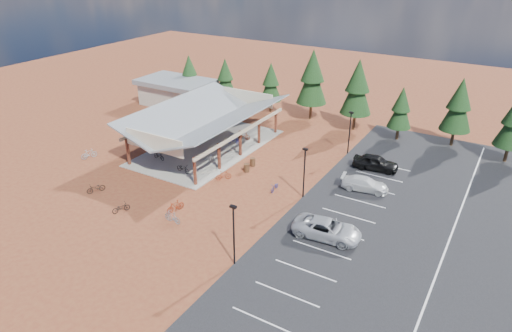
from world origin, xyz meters
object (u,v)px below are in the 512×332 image
Objects in this scene: lamp_post_1 at (304,169)px; bike_8 at (96,188)px; bike_13 at (172,217)px; bike_12 at (121,208)px; car_3 at (365,184)px; lamp_post_2 at (350,130)px; bike_0 at (159,156)px; outbuilding at (176,92)px; bike_11 at (175,206)px; trash_bin_1 at (253,162)px; trash_bin_0 at (247,168)px; car_2 at (327,229)px; bike_5 at (208,156)px; bike_3 at (223,120)px; bike_14 at (275,187)px; bike_2 at (208,134)px; lamp_post_0 at (234,231)px; bike_1 at (185,141)px; bike_15 at (224,175)px; bike_7 at (244,136)px; bike_9 at (89,154)px; bike_4 at (183,168)px; bike_pavilion at (207,118)px; bike_6 at (233,140)px.

bike_8 is at bearing -151.66° from lamp_post_1.
bike_12 is at bearing -75.18° from bike_13.
lamp_post_2 is at bearing 22.25° from car_3.
bike_13 is at bearing -123.98° from bike_0.
outbuilding is 5.96× the size of bike_11.
bike_11 is at bearing -94.79° from trash_bin_1.
bike_8 is (-17.86, -21.63, -2.50)m from lamp_post_2.
car_2 reaches higher than trash_bin_0.
bike_5 reaches higher than bike_0.
bike_14 is at bearing -114.85° from bike_3.
bike_2 reaches higher than bike_14.
trash_bin_0 is (-7.62, 13.90, -2.53)m from lamp_post_0.
lamp_post_1 is 12.91m from bike_13.
bike_3 is 1.03× the size of bike_12.
trash_bin_0 is at bearing -111.77° from bike_2.
lamp_post_1 is 12.00m from lamp_post_2.
bike_3 is 22.81m from bike_11.
car_3 is at bearing -105.12° from bike_1.
bike_15 is (9.19, 8.71, 0.03)m from bike_8.
lamp_post_1 is 15.78m from bike_7.
bike_3 is 0.30× the size of car_2.
lamp_post_1 is at bearing -109.34° from bike_3.
bike_12 is 11.00m from bike_15.
bike_2 is 14.42m from bike_9.
lamp_post_0 is at bearing -113.28° from bike_0.
outbuilding is 11.59m from bike_3.
bike_7 is 19.55m from bike_8.
lamp_post_0 is 2.78× the size of bike_11.
bike_2 is at bearing 29.00° from bike_4.
trash_bin_0 is at bearing 73.39° from bike_8.
car_2 reaches higher than bike_4.
lamp_post_1 reaches higher than bike_pavilion.
bike_2 is 1.04× the size of bike_15.
bike_4 is (-13.21, 10.07, -2.40)m from lamp_post_0.
lamp_post_1 is at bearing -135.05° from bike_6.
bike_pavilion reaches higher than bike_5.
lamp_post_2 is 19.65m from bike_1.
bike_pavilion reaches higher than bike_8.
bike_5 is at bearing 172.00° from bike_7.
lamp_post_1 reaches higher than bike_3.
outbuilding is 6.61× the size of bike_12.
bike_3 is at bearing 126.43° from lamp_post_0.
bike_9 is (-12.24, -13.66, -0.07)m from bike_7.
outbuilding is 25.66m from trash_bin_0.
bike_5 is 1.03× the size of bike_13.
bike_11 is at bearing 130.53° from bike_15.
bike_1 is at bearing 61.08° from bike_5.
bike_7 is 1.03× the size of bike_15.
bike_9 is 0.32× the size of car_2.
bike_8 is at bearing -131.58° from trash_bin_0.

